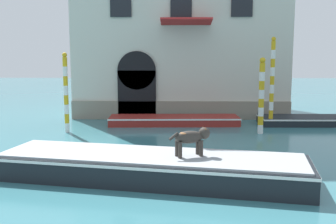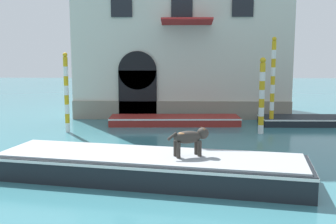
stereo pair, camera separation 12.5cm
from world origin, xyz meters
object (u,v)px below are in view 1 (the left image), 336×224
boat_foreground (150,166)px  boat_moored_near_palazzo (174,120)px  mooring_pole_0 (261,95)px  dog_on_deck (192,137)px  mooring_pole_1 (272,82)px  mooring_pole_2 (66,93)px  boat_moored_far (311,120)px

boat_foreground → boat_moored_near_palazzo: size_ratio=1.37×
boat_moored_near_palazzo → mooring_pole_0: (4.01, -2.29, 1.53)m
dog_on_deck → mooring_pole_1: (4.34, 8.82, 0.97)m
mooring_pole_1 → boat_foreground: bearing=-122.6°
boat_moored_near_palazzo → mooring_pole_0: size_ratio=1.94×
mooring_pole_2 → dog_on_deck: bearing=-52.3°
boat_moored_near_palazzo → mooring_pole_1: bearing=-9.0°
mooring_pole_0 → mooring_pole_1: mooring_pole_1 is taller
boat_moored_far → mooring_pole_2: size_ratio=1.45×
boat_foreground → mooring_pole_2: 8.42m
boat_moored_near_palazzo → mooring_pole_2: (-5.02, -2.20, 1.64)m
mooring_pole_2 → boat_moored_far: bearing=11.0°
boat_moored_near_palazzo → boat_moored_far: boat_moored_near_palazzo is taller
mooring_pole_1 → mooring_pole_2: bearing=-170.8°
dog_on_deck → boat_moored_far: dog_on_deck is taller
boat_foreground → mooring_pole_0: bearing=67.2°
boat_foreground → mooring_pole_0: (4.66, 6.95, 1.37)m
dog_on_deck → mooring_pole_2: bearing=107.2°
boat_foreground → mooring_pole_2: size_ratio=2.49×
boat_moored_far → mooring_pole_1: size_ratio=1.20×
boat_moored_far → mooring_pole_0: mooring_pole_0 is taller
dog_on_deck → mooring_pole_1: size_ratio=0.26×
boat_foreground → mooring_pole_1: bearing=68.4°
mooring_pole_0 → mooring_pole_2: mooring_pole_2 is taller
boat_foreground → mooring_pole_1: 10.43m
boat_foreground → boat_moored_near_palazzo: boat_foreground is taller
boat_foreground → mooring_pole_1: size_ratio=2.07×
boat_moored_near_palazzo → boat_moored_far: (7.20, 0.18, -0.01)m
boat_moored_near_palazzo → mooring_pole_1: mooring_pole_1 is taller
boat_moored_far → mooring_pole_1: 3.18m
dog_on_deck → mooring_pole_1: mooring_pole_1 is taller
boat_foreground → mooring_pole_1: mooring_pole_1 is taller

